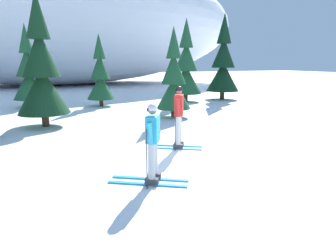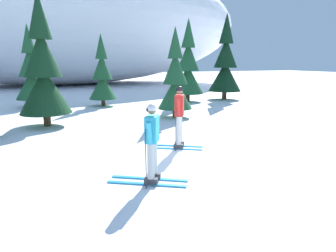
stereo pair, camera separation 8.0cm
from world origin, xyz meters
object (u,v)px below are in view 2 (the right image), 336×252
at_px(skier_red_jacket, 179,116).
at_px(pine_tree_center_left, 43,71).
at_px(pine_tree_left, 31,73).
at_px(pine_tree_center, 102,76).
at_px(skier_cyan_jacket, 152,142).
at_px(pine_tree_center_right, 175,80).
at_px(pine_tree_far_right, 225,64).
at_px(pine_tree_right, 188,67).

xyz_separation_m(skier_red_jacket, pine_tree_center_left, (-3.53, 4.93, 1.18)).
distance_m(skier_red_jacket, pine_tree_left, 11.52).
relative_size(pine_tree_center_left, pine_tree_center, 1.27).
distance_m(skier_cyan_jacket, skier_red_jacket, 2.76).
height_order(pine_tree_center_left, pine_tree_center_right, pine_tree_center_left).
bearing_deg(skier_cyan_jacket, pine_tree_far_right, 51.52).
bearing_deg(pine_tree_center_right, skier_cyan_jacket, -117.44).
height_order(pine_tree_center_left, pine_tree_right, pine_tree_center_left).
relative_size(skier_red_jacket, pine_tree_center_left, 0.36).
xyz_separation_m(pine_tree_center_left, pine_tree_center, (3.16, 4.74, -0.45)).
bearing_deg(skier_red_jacket, skier_cyan_jacket, -126.53).
xyz_separation_m(skier_red_jacket, pine_tree_far_right, (7.82, 9.68, 1.37)).
relative_size(pine_tree_center, pine_tree_center_right, 1.00).
relative_size(pine_tree_center_left, pine_tree_center_right, 1.27).
xyz_separation_m(pine_tree_center, pine_tree_center_right, (2.34, -4.93, -0.00)).
distance_m(pine_tree_center_left, pine_tree_center, 5.72).
bearing_deg(skier_red_jacket, pine_tree_far_right, 51.08).
bearing_deg(pine_tree_left, pine_tree_center, -15.76).
xyz_separation_m(skier_red_jacket, pine_tree_center, (-0.37, 9.67, 0.73)).
xyz_separation_m(pine_tree_left, pine_tree_center, (3.72, -1.05, -0.20)).
distance_m(skier_cyan_jacket, pine_tree_left, 13.21).
distance_m(pine_tree_center_left, pine_tree_far_right, 12.30).
relative_size(pine_tree_center_right, pine_tree_right, 0.79).
bearing_deg(skier_red_jacket, pine_tree_left, 110.89).
bearing_deg(pine_tree_right, pine_tree_far_right, 1.95).
height_order(pine_tree_center_left, pine_tree_center, pine_tree_center_left).
bearing_deg(pine_tree_far_right, pine_tree_right, -178.05).
bearing_deg(pine_tree_center, skier_red_jacket, -87.80).
xyz_separation_m(skier_cyan_jacket, pine_tree_far_right, (9.46, 11.90, 1.46)).
xyz_separation_m(skier_cyan_jacket, pine_tree_center_left, (-1.89, 7.15, 1.27)).
relative_size(pine_tree_center_right, pine_tree_far_right, 0.72).
relative_size(pine_tree_right, pine_tree_far_right, 0.92).
xyz_separation_m(skier_red_jacket, pine_tree_right, (5.01, 9.59, 1.18)).
relative_size(skier_red_jacket, pine_tree_center, 0.45).
distance_m(skier_cyan_jacket, pine_tree_center_right, 7.88).
height_order(skier_cyan_jacket, pine_tree_center_left, pine_tree_center_left).
relative_size(skier_cyan_jacket, pine_tree_left, 0.38).
distance_m(skier_red_jacket, pine_tree_right, 10.88).
bearing_deg(skier_cyan_jacket, pine_tree_center, 83.90).
bearing_deg(pine_tree_center, pine_tree_right, -0.94).
height_order(skier_cyan_jacket, pine_tree_center, pine_tree_center).
xyz_separation_m(pine_tree_left, pine_tree_far_right, (11.91, -1.04, 0.45)).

